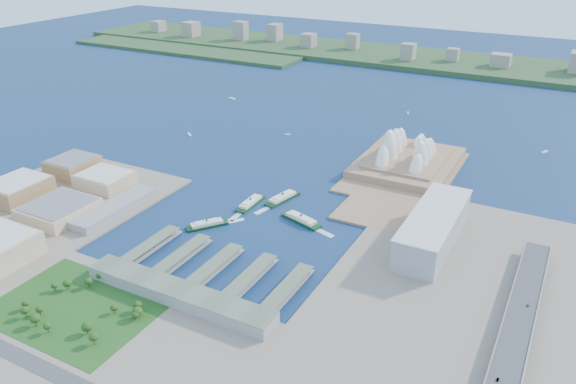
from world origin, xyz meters
The scene contains 25 objects.
ground centered at (0.00, 0.00, 0.00)m, with size 3000.00×3000.00×0.00m, color #0D1F3F.
west_land centered at (-250.00, -105.00, 1.50)m, with size 220.00×390.00×3.00m, color gray.
south_land centered at (0.00, -210.00, 1.50)m, with size 720.00×180.00×3.00m, color gray.
east_land centered at (240.00, -50.00, 1.50)m, with size 240.00×500.00×3.00m, color gray.
peninsula centered at (107.50, 260.00, 1.50)m, with size 135.00×220.00×3.00m, color #956F51.
far_shore centered at (0.00, 980.00, 6.00)m, with size 2200.00×260.00×12.00m, color #2D4926.
opera_house centered at (105.00, 280.00, 32.00)m, with size 134.00×180.00×58.00m, color white, non-canonical shape.
toaster_building centered at (195.00, 80.00, 20.50)m, with size 45.00×155.00×35.00m, color #94949A.
expressway centered at (300.00, -60.00, 8.93)m, with size 26.00×340.00×11.85m, color gray, non-canonical shape.
west_buildings centered at (-250.00, -70.00, 16.50)m, with size 200.00×280.00×27.00m, color #96744B, non-canonical shape.
ferry_wharves centered at (14.00, -75.00, 4.65)m, with size 184.00×90.00×9.30m, color #556048, non-canonical shape.
terminal_building centered at (15.00, -135.00, 9.00)m, with size 200.00×28.00×12.00m, color gray.
park centered at (-60.00, -190.00, 11.00)m, with size 150.00×110.00×16.00m, color #194714, non-canonical shape.
far_skyline centered at (0.00, 960.00, 39.50)m, with size 1900.00×140.00×55.00m, color gray, non-canonical shape.
ferry_a centered at (-31.92, 68.31, 4.91)m, with size 13.21×51.88×9.81m, color #0D3417, non-canonical shape.
ferry_b centered at (-2.89, 99.38, 5.15)m, with size 13.86×54.46×10.30m, color #0D3417, non-canonical shape.
ferry_c centered at (-47.28, -3.73, 4.67)m, with size 12.56×49.35×9.33m, color #0D3417, non-canonical shape.
ferry_d centered at (44.42, 58.60, 5.12)m, with size 13.79×54.16×10.24m, color #0D3417, non-canonical shape.
boat_a centered at (-259.33, 241.48, 1.45)m, with size 3.76×15.02×2.90m, color white, non-canonical shape.
boat_b centered at (-114.04, 319.98, 1.24)m, with size 3.22×9.19×2.48m, color white, non-canonical shape.
boat_c centered at (275.45, 437.68, 1.48)m, with size 3.85×13.18×2.97m, color white, non-canonical shape.
boat_d centered at (-315.59, 456.78, 1.50)m, with size 3.89×17.77×3.00m, color white, non-canonical shape.
boat_e centered at (27.82, 532.27, 1.31)m, with size 3.41×10.71×2.63m, color white, non-canonical shape.
car_b centered at (296.00, -115.06, 15.51)m, with size 1.41×4.03×1.33m, color slate.
car_c centered at (304.00, -9.41, 15.52)m, with size 1.87×4.60×1.33m, color slate.
Camera 1 is at (307.81, -465.36, 318.89)m, focal length 35.00 mm.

